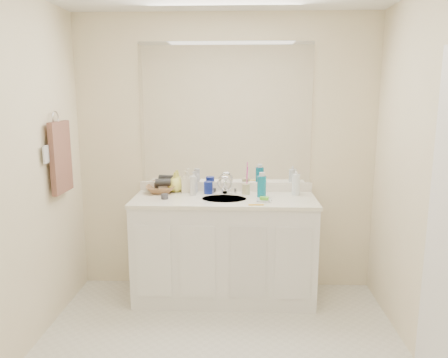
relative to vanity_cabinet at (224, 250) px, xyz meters
name	(u,v)px	position (x,y,z in m)	size (l,w,h in m)	color
wall_back	(226,155)	(0.00, 0.28, 0.77)	(2.60, 0.02, 2.40)	#FBECC4
wall_front	(192,279)	(0.00, -2.33, 0.77)	(2.60, 0.02, 2.40)	#FBECC4
wall_left	(0,184)	(-1.30, -1.02, 0.77)	(0.02, 2.60, 2.40)	#FBECC4
wall_right	(443,188)	(1.30, -1.02, 0.77)	(0.02, 2.60, 2.40)	#FBECC4
vanity_cabinet	(224,250)	(0.00, 0.00, 0.00)	(1.50, 0.55, 0.85)	white
countertop	(224,200)	(0.00, 0.00, 0.44)	(1.52, 0.57, 0.03)	white
backsplash	(225,187)	(0.00, 0.26, 0.50)	(1.52, 0.03, 0.08)	white
sink_basin	(224,200)	(0.00, -0.02, 0.44)	(0.37, 0.37, 0.02)	#BAB3A3
faucet	(225,187)	(0.00, 0.16, 0.51)	(0.02, 0.02, 0.11)	silver
mirror	(226,114)	(0.00, 0.27, 1.14)	(1.48, 0.01, 1.20)	white
blue_mug	(208,188)	(-0.14, 0.15, 0.51)	(0.08, 0.08, 0.11)	navy
tan_cup	(246,189)	(0.18, 0.14, 0.50)	(0.07, 0.07, 0.09)	#C5BC8B
toothbrush	(247,177)	(0.19, 0.14, 0.60)	(0.01, 0.01, 0.18)	#FF43B8
mouthwash_bottle	(262,187)	(0.31, 0.05, 0.54)	(0.07, 0.07, 0.18)	#0C7694
clear_pump_bottle	(296,185)	(0.61, 0.14, 0.54)	(0.07, 0.07, 0.18)	white
soap_dish	(264,200)	(0.33, -0.10, 0.46)	(0.11, 0.09, 0.01)	silver
green_soap	(264,198)	(0.33, -0.10, 0.48)	(0.07, 0.05, 0.02)	#6BD934
orange_comb	(256,205)	(0.26, -0.23, 0.46)	(0.12, 0.02, 0.00)	gold
dark_jar	(165,196)	(-0.49, -0.06, 0.48)	(0.06, 0.06, 0.04)	#3A3A42
extra_white_bottle	(193,186)	(-0.27, 0.08, 0.54)	(0.05, 0.05, 0.17)	silver
soap_bottle_white	(194,182)	(-0.27, 0.18, 0.55)	(0.07, 0.07, 0.19)	silver
soap_bottle_cream	(186,182)	(-0.35, 0.21, 0.55)	(0.08, 0.09, 0.19)	#EFE3C3
soap_bottle_yellow	(175,182)	(-0.44, 0.22, 0.54)	(0.14, 0.14, 0.17)	#F0ED5D
wicker_basket	(161,189)	(-0.56, 0.18, 0.49)	(0.26, 0.26, 0.06)	brown
hair_dryer	(163,183)	(-0.54, 0.18, 0.54)	(0.07, 0.07, 0.13)	black
towel_ring	(55,118)	(-1.27, -0.25, 1.12)	(0.11, 0.11, 0.01)	silver
hand_towel	(61,157)	(-1.25, -0.25, 0.82)	(0.04, 0.32, 0.55)	brown
switch_plate	(46,154)	(-1.27, -0.45, 0.88)	(0.01, 0.09, 0.13)	silver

